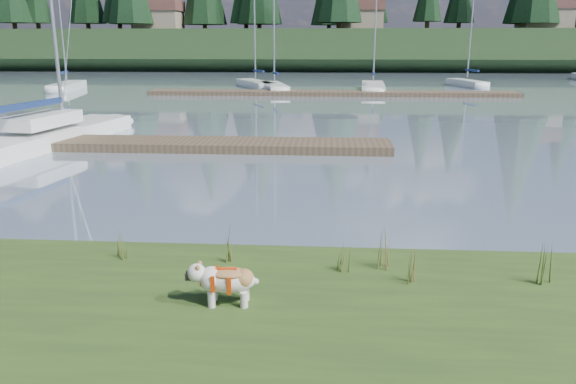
{
  "coord_description": "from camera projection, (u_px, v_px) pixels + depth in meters",
  "views": [
    {
      "loc": [
        1.78,
        -10.35,
        3.67
      ],
      "look_at": [
        1.09,
        -0.5,
        1.02
      ],
      "focal_mm": 35.0,
      "sensor_mm": 36.0,
      "label": 1
    }
  ],
  "objects": [
    {
      "name": "weed_5",
      "position": [
        545.0,
        265.0,
        7.89
      ],
      "size": [
        0.17,
        0.14,
        0.66
      ],
      "color": "#475B23",
      "rests_on": "bank"
    },
    {
      "name": "dock_near",
      "position": [
        164.0,
        144.0,
        19.95
      ],
      "size": [
        16.0,
        2.0,
        0.3
      ],
      "primitive_type": "cube",
      "color": "#4C3D2C",
      "rests_on": "ground"
    },
    {
      "name": "sailboat_bg_2",
      "position": [
        273.0,
        86.0,
        43.74
      ],
      "size": [
        3.03,
        7.23,
        10.76
      ],
      "rotation": [
        0.0,
        0.0,
        1.81
      ],
      "color": "white",
      "rests_on": "ground"
    },
    {
      "name": "sailboat_bg_4",
      "position": [
        464.0,
        82.0,
        47.8
      ],
      "size": [
        2.61,
        6.39,
        9.44
      ],
      "rotation": [
        0.0,
        0.0,
        1.8
      ],
      "color": "white",
      "rests_on": "ground"
    },
    {
      "name": "weed_2",
      "position": [
        383.0,
        249.0,
        8.44
      ],
      "size": [
        0.17,
        0.14,
        0.73
      ],
      "color": "#475B23",
      "rests_on": "bank"
    },
    {
      "name": "bulldog",
      "position": [
        226.0,
        279.0,
        7.26
      ],
      "size": [
        0.92,
        0.42,
        0.55
      ],
      "rotation": [
        0.0,
        0.0,
        3.19
      ],
      "color": "silver",
      "rests_on": "bank"
    },
    {
      "name": "weed_1",
      "position": [
        344.0,
        259.0,
        8.37
      ],
      "size": [
        0.17,
        0.14,
        0.42
      ],
      "color": "#475B23",
      "rests_on": "bank"
    },
    {
      "name": "dock_far",
      "position": [
        331.0,
        93.0,
        39.78
      ],
      "size": [
        26.0,
        2.2,
        0.3
      ],
      "primitive_type": "cube",
      "color": "#4C3D2C",
      "rests_on": "ground"
    },
    {
      "name": "house_2",
      "position": [
        545.0,
        13.0,
        73.59
      ],
      "size": [
        6.3,
        5.3,
        4.65
      ],
      "color": "gray",
      "rests_on": "ridge"
    },
    {
      "name": "weed_0",
      "position": [
        227.0,
        245.0,
        8.68
      ],
      "size": [
        0.17,
        0.14,
        0.65
      ],
      "color": "#475B23",
      "rests_on": "bank"
    },
    {
      "name": "mud_lip",
      "position": [
        219.0,
        262.0,
        9.49
      ],
      "size": [
        60.0,
        0.5,
        0.14
      ],
      "primitive_type": "cube",
      "color": "#33281C",
      "rests_on": "ground"
    },
    {
      "name": "sailboat_main",
      "position": [
        63.0,
        130.0,
        21.43
      ],
      "size": [
        3.28,
        9.8,
        13.77
      ],
      "rotation": [
        0.0,
        0.0,
        1.42
      ],
      "color": "white",
      "rests_on": "ground"
    },
    {
      "name": "ridge",
      "position": [
        316.0,
        50.0,
        80.74
      ],
      "size": [
        200.0,
        20.0,
        5.0
      ],
      "primitive_type": "cube",
      "color": "black",
      "rests_on": "ground"
    },
    {
      "name": "ground",
      "position": [
        303.0,
        95.0,
        39.95
      ],
      "size": [
        200.0,
        200.0,
        0.0
      ],
      "primitive_type": "plane",
      "color": "#8195A9",
      "rests_on": "ground"
    },
    {
      "name": "house_0",
      "position": [
        159.0,
        15.0,
        78.1
      ],
      "size": [
        6.3,
        5.3,
        4.65
      ],
      "color": "gray",
      "rests_on": "ridge"
    },
    {
      "name": "weed_4",
      "position": [
        414.0,
        268.0,
        7.96
      ],
      "size": [
        0.17,
        0.14,
        0.52
      ],
      "color": "#475B23",
      "rests_on": "bank"
    },
    {
      "name": "house_1",
      "position": [
        360.0,
        15.0,
        77.16
      ],
      "size": [
        6.3,
        5.3,
        4.65
      ],
      "color": "gray",
      "rests_on": "ridge"
    },
    {
      "name": "weed_3",
      "position": [
        122.0,
        244.0,
        8.86
      ],
      "size": [
        0.17,
        0.14,
        0.54
      ],
      "color": "#475B23",
      "rests_on": "bank"
    },
    {
      "name": "sailboat_bg_3",
      "position": [
        373.0,
        86.0,
        43.86
      ],
      "size": [
        2.14,
        8.46,
        12.26
      ],
      "rotation": [
        0.0,
        0.0,
        1.51
      ],
      "color": "white",
      "rests_on": "ground"
    },
    {
      "name": "sailboat_bg_1",
      "position": [
        253.0,
        83.0,
        46.91
      ],
      "size": [
        4.37,
        7.24,
        10.98
      ],
      "rotation": [
        0.0,
        0.0,
        2.0
      ],
      "color": "white",
      "rests_on": "ground"
    },
    {
      "name": "sailboat_bg_0",
      "position": [
        69.0,
        85.0,
        44.82
      ],
      "size": [
        2.89,
        7.7,
        11.0
      ],
      "rotation": [
        0.0,
        0.0,
        1.76
      ],
      "color": "white",
      "rests_on": "ground"
    }
  ]
}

